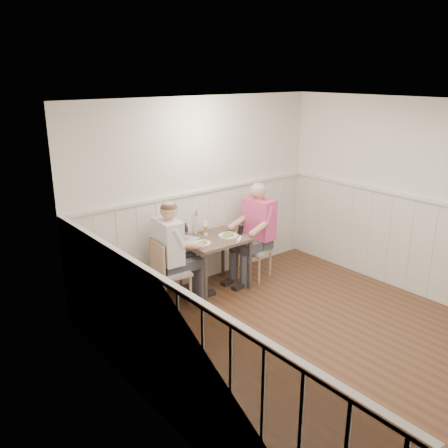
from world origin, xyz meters
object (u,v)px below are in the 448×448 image
Objects in this scene: dining_table at (215,245)px; grass_vase at (195,223)px; chair_left at (168,270)px; diner_cream at (172,261)px; beer_bottle at (186,232)px; man_in_pink at (257,238)px; chair_right at (256,247)px.

dining_table is 0.42m from grass_vase.
dining_table is 2.41× the size of grass_vase.
chair_left is 2.45× the size of grass_vase.
grass_vase is at bearing 26.08° from diner_cream.
diner_cream is at bearing 177.85° from dining_table.
beer_bottle reaches higher than chair_left.
grass_vase reaches higher than dining_table.
diner_cream is at bearing -152.46° from beer_bottle.
grass_vase is (0.58, 0.28, 0.33)m from diner_cream.
man_in_pink is 6.36× the size of beer_bottle.
grass_vase is (0.65, 0.28, 0.43)m from chair_left.
beer_bottle reaches higher than chair_right.
man_in_pink is 0.95m from grass_vase.
diner_cream is 3.90× the size of grass_vase.
diner_cream is at bearing 177.46° from chair_right.
diner_cream reaches higher than dining_table.
man_in_pink is at bearing -3.86° from dining_table.
diner_cream is (-1.42, 0.06, 0.13)m from chair_right.
beer_bottle is 0.63× the size of grass_vase.
man_in_pink reaches higher than chair_right.
grass_vase is at bearing 156.58° from man_in_pink.
man_in_pink is 1.03× the size of diner_cream.
man_in_pink is at bearing -3.04° from diner_cream.
man_in_pink is (0.73, -0.05, -0.04)m from dining_table.
beer_bottle is at bearing 166.09° from man_in_pink.
diner_cream reaches higher than chair_right.
chair_right is 1.01m from grass_vase.
chair_right is at bearing -13.20° from beer_bottle.
man_in_pink reaches higher than beer_bottle.
beer_bottle is at bearing 23.78° from chair_left.
diner_cream is 0.48m from beer_bottle.
diner_cream reaches higher than grass_vase.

